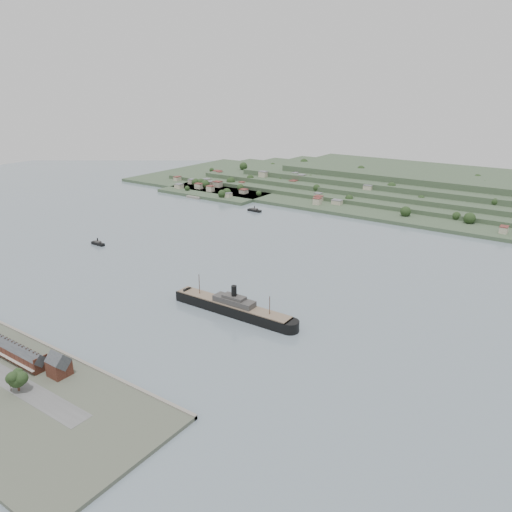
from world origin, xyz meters
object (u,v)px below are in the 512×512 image
Objects in this scene: fig_tree at (16,379)px; terrace_row at (13,350)px; steamship at (229,306)px; gabled_building at (59,365)px; tugboat at (98,243)px.

terrace_row is at bearing 153.00° from fig_tree.
steamship reaches higher than terrace_row.
steamship is at bearing 77.99° from gabled_building.
tugboat is at bearing 129.16° from terrace_row.
gabled_building is at bearing 6.12° from terrace_row.
gabled_building reaches higher than tugboat.
gabled_building is 1.16× the size of fig_tree.
tugboat is (-134.00, 164.53, -5.10)m from terrace_row.
tugboat is (-171.50, 160.50, -6.44)m from gabled_building.
steamship reaches higher than gabled_building.
gabled_building is 21.39m from fig_tree.
steamship is 6.49× the size of tugboat.
terrace_row is at bearing -117.50° from steamship.
fig_tree is (-28.84, -135.89, 4.80)m from steamship.
steamship is (24.46, 114.99, -3.59)m from gabled_building.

